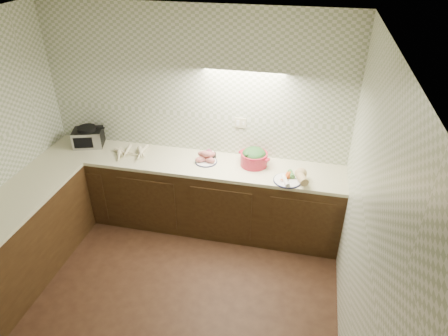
% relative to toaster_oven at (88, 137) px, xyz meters
% --- Properties ---
extents(room, '(3.60, 3.60, 2.60)m').
position_rel_toaster_oven_xyz_m(room, '(1.34, -1.61, 0.61)').
color(room, black).
rests_on(room, ground).
extents(counter, '(3.60, 3.60, 0.90)m').
position_rel_toaster_oven_xyz_m(counter, '(0.66, -0.93, -0.57)').
color(counter, black).
rests_on(counter, ground).
extents(toaster_oven, '(0.41, 0.36, 0.25)m').
position_rel_toaster_oven_xyz_m(toaster_oven, '(0.00, 0.00, 0.00)').
color(toaster_oven, black).
rests_on(toaster_oven, counter).
extents(parsnip_pile, '(0.49, 0.38, 0.08)m').
position_rel_toaster_oven_xyz_m(parsnip_pile, '(0.60, -0.12, -0.08)').
color(parsnip_pile, beige).
rests_on(parsnip_pile, counter).
extents(sweet_potato_plate, '(0.26, 0.26, 0.15)m').
position_rel_toaster_oven_xyz_m(sweet_potato_plate, '(1.54, -0.08, -0.06)').
color(sweet_potato_plate, '#121539').
rests_on(sweet_potato_plate, counter).
extents(onion_bowl, '(0.14, 0.14, 0.11)m').
position_rel_toaster_oven_xyz_m(onion_bowl, '(1.55, 0.03, -0.08)').
color(onion_bowl, black).
rests_on(onion_bowl, counter).
extents(dutch_oven, '(0.40, 0.40, 0.22)m').
position_rel_toaster_oven_xyz_m(dutch_oven, '(2.09, -0.03, -0.01)').
color(dutch_oven, '#AA1B2F').
rests_on(dutch_oven, counter).
extents(veg_plate, '(0.39, 0.37, 0.14)m').
position_rel_toaster_oven_xyz_m(veg_plate, '(2.57, -0.25, -0.06)').
color(veg_plate, '#121539').
rests_on(veg_plate, counter).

